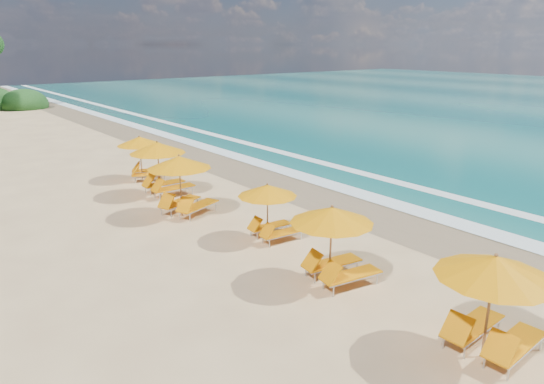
% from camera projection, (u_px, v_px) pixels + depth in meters
% --- Properties ---
extents(ground, '(160.00, 160.00, 0.00)m').
position_uv_depth(ground, '(272.00, 221.00, 19.52)').
color(ground, '#D5B37D').
rests_on(ground, ground).
extents(wet_sand, '(4.00, 160.00, 0.01)m').
position_uv_depth(wet_sand, '(342.00, 202.00, 21.89)').
color(wet_sand, '#8E7454').
rests_on(wet_sand, ground).
extents(surf_foam, '(4.00, 160.00, 0.01)m').
position_uv_depth(surf_foam, '(381.00, 190.00, 23.50)').
color(surf_foam, white).
rests_on(surf_foam, ground).
extents(station_0, '(2.79, 2.59, 2.53)m').
position_uv_depth(station_0, '(494.00, 297.00, 10.74)').
color(station_0, olive).
rests_on(station_0, ground).
extents(station_1, '(2.90, 2.76, 2.43)m').
position_uv_depth(station_1, '(336.00, 239.00, 14.10)').
color(station_1, olive).
rests_on(station_1, ground).
extents(station_2, '(2.42, 2.27, 2.12)m').
position_uv_depth(station_2, '(271.00, 208.00, 17.36)').
color(station_2, olive).
rests_on(station_2, ground).
extents(station_3, '(3.30, 3.24, 2.58)m').
position_uv_depth(station_3, '(184.00, 181.00, 19.83)').
color(station_3, olive).
rests_on(station_3, ground).
extents(station_4, '(2.76, 2.55, 2.57)m').
position_uv_depth(station_4, '(163.00, 165.00, 22.52)').
color(station_4, olive).
rests_on(station_4, ground).
extents(station_5, '(3.03, 3.01, 2.31)m').
position_uv_depth(station_5, '(144.00, 155.00, 25.19)').
color(station_5, olive).
rests_on(station_5, ground).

